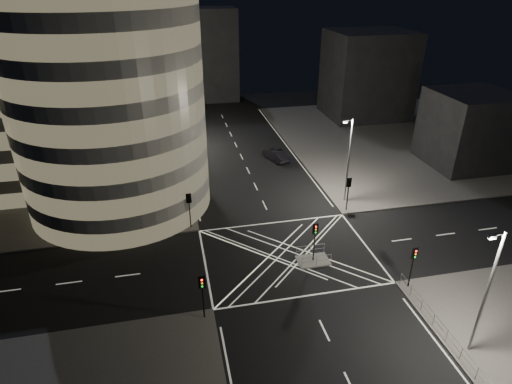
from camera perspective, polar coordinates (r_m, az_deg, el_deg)
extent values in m
plane|color=black|center=(41.80, 4.31, -8.33)|extent=(120.00, 120.00, 0.00)
cube|color=#4D4B48|center=(66.89, -27.56, 2.89)|extent=(42.00, 42.00, 0.15)
cube|color=#4D4B48|center=(75.18, 20.22, 6.86)|extent=(42.00, 42.00, 0.15)
cube|color=slate|center=(41.15, 7.61, -9.05)|extent=(3.00, 2.00, 0.15)
cylinder|color=gray|center=(48.22, -19.14, 11.88)|extent=(20.00, 20.00, 25.00)
cube|color=gray|center=(59.75, -28.02, 13.03)|extent=(20.00, 18.00, 25.00)
cube|color=gray|center=(76.49, -21.69, 15.65)|extent=(24.00, 16.00, 22.00)
cube|color=black|center=(82.63, 14.60, 14.92)|extent=(14.00, 12.00, 15.00)
cube|color=black|center=(65.76, 26.49, 7.54)|extent=(10.00, 10.00, 10.00)
cube|color=black|center=(91.91, -8.52, 17.53)|extent=(18.00, 8.00, 18.00)
cylinder|color=black|center=(47.07, -11.08, -1.53)|extent=(0.32, 0.32, 3.67)
ellipsoid|color=black|center=(45.75, -11.41, 1.70)|extent=(4.01, 4.01, 4.61)
cylinder|color=black|center=(52.41, -11.35, 1.62)|extent=(0.32, 0.32, 3.75)
ellipsoid|color=black|center=(51.10, -11.68, 4.91)|extent=(5.04, 5.04, 5.80)
cylinder|color=black|center=(58.05, -11.52, 3.77)|extent=(0.32, 0.32, 2.92)
ellipsoid|color=black|center=(57.09, -11.76, 6.15)|extent=(4.12, 4.12, 4.73)
cylinder|color=black|center=(63.51, -11.72, 6.14)|extent=(0.32, 0.32, 3.54)
ellipsoid|color=black|center=(62.46, -11.99, 8.84)|extent=(5.05, 5.05, 5.80)
cylinder|color=black|center=(69.19, -11.86, 7.81)|extent=(0.32, 0.32, 3.33)
ellipsoid|color=black|center=(68.30, -12.09, 10.09)|extent=(4.42, 4.42, 5.08)
cylinder|color=black|center=(45.33, -8.79, -3.01)|extent=(0.12, 0.12, 3.00)
cube|color=black|center=(44.39, -8.97, -0.84)|extent=(0.28, 0.22, 0.90)
cube|color=black|center=(44.39, -8.97, -0.84)|extent=(0.55, 0.04, 1.10)
cylinder|color=black|center=(34.26, -7.04, -14.38)|extent=(0.12, 0.12, 3.00)
cube|color=black|center=(33.00, -7.23, -11.85)|extent=(0.28, 0.22, 0.90)
cube|color=black|center=(33.00, -7.23, -11.85)|extent=(0.55, 0.04, 1.10)
cylinder|color=black|center=(49.11, 12.09, -0.79)|extent=(0.12, 0.12, 3.00)
cube|color=black|center=(48.24, 12.31, 1.25)|extent=(0.28, 0.22, 0.90)
cube|color=black|center=(48.24, 12.31, 1.25)|extent=(0.55, 0.04, 1.10)
cylinder|color=black|center=(39.13, 19.94, -10.01)|extent=(0.12, 0.12, 3.00)
cube|color=black|center=(38.03, 20.41, -7.67)|extent=(0.28, 0.22, 0.90)
cube|color=black|center=(38.03, 20.41, -7.67)|extent=(0.55, 0.04, 1.10)
cylinder|color=black|center=(40.24, 7.75, -7.24)|extent=(0.12, 0.12, 3.00)
cube|color=black|center=(39.17, 7.93, -4.90)|extent=(0.28, 0.22, 0.90)
cube|color=black|center=(39.17, 7.93, -4.90)|extent=(0.55, 0.04, 1.10)
cylinder|color=slate|center=(48.39, -10.38, 3.56)|extent=(0.20, 0.20, 10.00)
cylinder|color=slate|center=(46.68, -10.32, 9.06)|extent=(0.90, 0.10, 0.10)
cube|color=slate|center=(46.73, -9.75, 8.99)|extent=(0.50, 0.25, 0.18)
cube|color=white|center=(46.76, -9.74, 8.87)|extent=(0.42, 0.20, 0.05)
cylinder|color=slate|center=(65.30, -11.18, 9.80)|extent=(0.20, 0.20, 10.00)
cylinder|color=slate|center=(64.05, -11.17, 13.97)|extent=(0.90, 0.10, 0.10)
cube|color=slate|center=(64.08, -10.75, 13.92)|extent=(0.50, 0.25, 0.18)
cube|color=white|center=(64.10, -10.74, 13.82)|extent=(0.42, 0.20, 0.05)
cylinder|color=slate|center=(49.70, 12.24, 4.03)|extent=(0.20, 0.20, 10.00)
cylinder|color=slate|center=(47.85, 12.31, 9.32)|extent=(0.90, 0.10, 0.10)
cube|color=slate|center=(47.70, 11.80, 9.19)|extent=(0.50, 0.25, 0.18)
cube|color=white|center=(47.73, 11.79, 9.06)|extent=(0.42, 0.20, 0.05)
cylinder|color=slate|center=(33.08, 28.30, -11.99)|extent=(0.20, 0.20, 10.00)
cylinder|color=slate|center=(30.23, 29.65, -4.96)|extent=(0.90, 0.10, 0.10)
cube|color=slate|center=(29.99, 28.96, -5.25)|extent=(0.50, 0.25, 0.18)
cube|color=white|center=(30.05, 28.91, -5.43)|extent=(0.42, 0.20, 0.05)
cube|color=slate|center=(36.21, 23.34, -16.21)|extent=(0.06, 11.70, 1.10)
cube|color=slate|center=(40.10, 8.09, -9.07)|extent=(2.80, 0.06, 1.10)
cube|color=slate|center=(41.47, 7.26, -7.64)|extent=(2.80, 0.06, 1.10)
imported|color=black|center=(61.73, 2.64, 4.95)|extent=(3.24, 5.08, 1.58)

